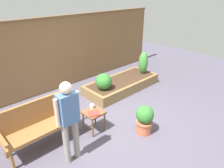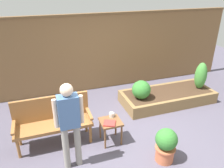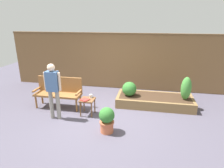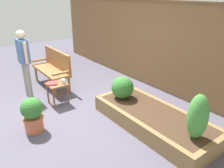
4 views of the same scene
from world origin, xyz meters
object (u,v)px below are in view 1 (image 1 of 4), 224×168
(side_table, at_px, (94,115))
(shrub_far_corner, at_px, (143,63))
(book_on_table, at_px, (94,113))
(potted_boxwood, at_px, (145,119))
(cup_on_table, at_px, (92,106))
(shrub_near_bench, at_px, (104,81))
(person_by_bench, at_px, (69,116))
(garden_bench, at_px, (38,121))

(side_table, distance_m, shrub_far_corner, 2.98)
(book_on_table, bearing_deg, shrub_far_corner, 44.52)
(shrub_far_corner, bearing_deg, potted_boxwood, -140.07)
(side_table, relative_size, cup_on_table, 3.67)
(shrub_near_bench, height_order, person_by_bench, person_by_bench)
(shrub_far_corner, height_order, person_by_bench, person_by_bench)
(side_table, relative_size, shrub_near_bench, 1.05)
(cup_on_table, bearing_deg, book_on_table, -118.88)
(garden_bench, distance_m, book_on_table, 1.10)
(potted_boxwood, bearing_deg, side_table, 132.82)
(side_table, distance_m, potted_boxwood, 1.09)
(person_by_bench, bearing_deg, shrub_far_corner, 20.09)
(shrub_far_corner, bearing_deg, book_on_table, -160.37)
(side_table, xyz_separation_m, potted_boxwood, (0.74, -0.80, -0.05))
(potted_boxwood, bearing_deg, cup_on_table, 125.96)
(person_by_bench, bearing_deg, shrub_near_bench, 34.71)
(garden_bench, distance_m, shrub_near_bench, 2.22)
(garden_bench, xyz_separation_m, book_on_table, (0.99, -0.46, -0.05))
(book_on_table, bearing_deg, side_table, 83.57)
(book_on_table, relative_size, potted_boxwood, 0.34)
(garden_bench, bearing_deg, side_table, -20.20)
(potted_boxwood, relative_size, shrub_near_bench, 1.42)
(shrub_near_bench, bearing_deg, cup_on_table, -141.92)
(side_table, xyz_separation_m, shrub_far_corner, (2.82, 0.94, 0.26))
(book_on_table, bearing_deg, potted_boxwood, -17.37)
(garden_bench, xyz_separation_m, shrub_near_bench, (2.15, 0.56, -0.02))
(potted_boxwood, height_order, shrub_near_bench, shrub_near_bench)
(side_table, distance_m, person_by_bench, 1.05)
(book_on_table, height_order, person_by_bench, person_by_bench)
(shrub_far_corner, bearing_deg, garden_bench, -171.78)
(side_table, bearing_deg, person_by_bench, -154.60)
(shrub_near_bench, bearing_deg, potted_boxwood, -101.81)
(potted_boxwood, xyz_separation_m, shrub_far_corner, (2.08, 1.74, 0.31))
(cup_on_table, distance_m, book_on_table, 0.24)
(cup_on_table, height_order, shrub_far_corner, shrub_far_corner)
(cup_on_table, relative_size, book_on_table, 0.60)
(cup_on_table, xyz_separation_m, book_on_table, (-0.12, -0.21, -0.03))
(garden_bench, relative_size, shrub_far_corner, 2.01)
(book_on_table, bearing_deg, shrub_near_bench, 66.47)
(garden_bench, relative_size, shrub_near_bench, 3.16)
(garden_bench, bearing_deg, potted_boxwood, -33.54)
(garden_bench, height_order, shrub_far_corner, shrub_far_corner)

